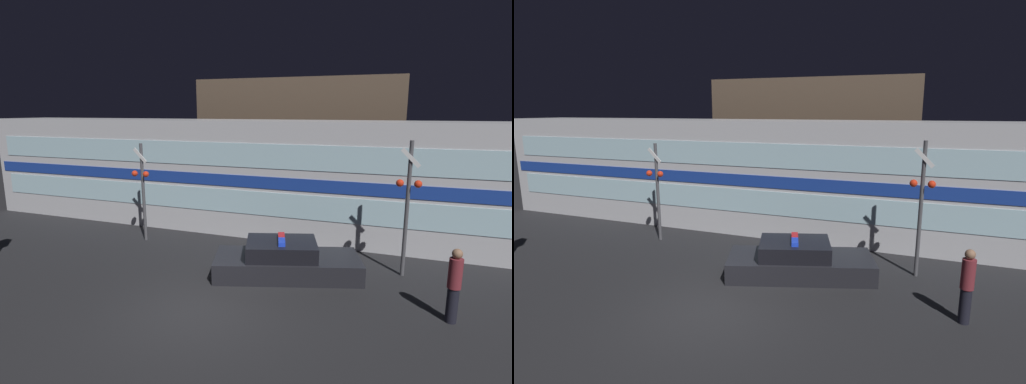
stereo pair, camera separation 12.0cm
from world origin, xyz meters
The scene contains 7 objects.
ground_plane centered at (0.00, 0.00, 0.00)m, with size 120.00×120.00×0.00m, color black.
train centered at (-2.13, 7.32, 2.29)m, with size 23.77×2.96×4.57m.
police_car centered at (1.45, 2.94, 0.44)m, with size 4.71×3.03×1.21m.
pedestrian centered at (5.93, 1.62, 0.94)m, with size 0.31×0.31×1.84m.
crossing_signal_near centered at (4.81, 4.10, 2.33)m, with size 0.72×0.30×4.12m.
crossing_signal_far centered at (-4.60, 4.28, 2.14)m, with size 0.72×0.30×3.76m.
building_left centered at (-0.72, 14.27, 3.29)m, with size 10.73×5.53×6.58m.
Camera 2 is at (4.67, -8.14, 4.97)m, focal length 28.00 mm.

